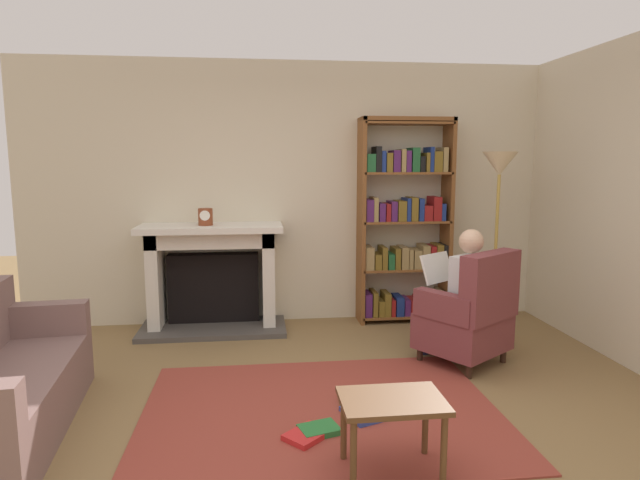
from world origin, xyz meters
name	(u,v)px	position (x,y,z in m)	size (l,w,h in m)	color
ground	(327,435)	(0.00, 0.00, 0.00)	(14.00, 14.00, 0.00)	olive
back_wall	(295,194)	(0.00, 2.55, 1.35)	(5.60, 0.10, 2.70)	beige
side_wall_right	(609,200)	(2.65, 1.25, 1.35)	(0.10, 5.20, 2.70)	beige
area_rug	(321,412)	(0.00, 0.30, 0.01)	(2.40, 1.80, 0.01)	brown
fireplace	(213,273)	(-0.86, 2.30, 0.57)	(1.44, 0.64, 1.07)	#4C4742
mantel_clock	(205,217)	(-0.91, 2.20, 1.15)	(0.14, 0.14, 0.16)	brown
bookshelf	(404,224)	(1.12, 2.33, 1.03)	(0.96, 0.32, 2.13)	brown
armchair_reading	(470,315)	(1.33, 1.03, 0.42)	(0.88, 0.87, 0.97)	#331E14
seated_reader	(459,289)	(1.27, 1.13, 0.62)	(0.55, 0.59, 1.14)	silver
side_table	(392,410)	(0.30, -0.45, 0.36)	(0.56, 0.39, 0.43)	brown
scattered_books	(337,420)	(0.08, 0.13, 0.03)	(0.70, 0.68, 0.04)	red
floor_lamp	(499,181)	(1.84, 1.69, 1.51)	(0.32, 0.32, 1.77)	#B7933F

